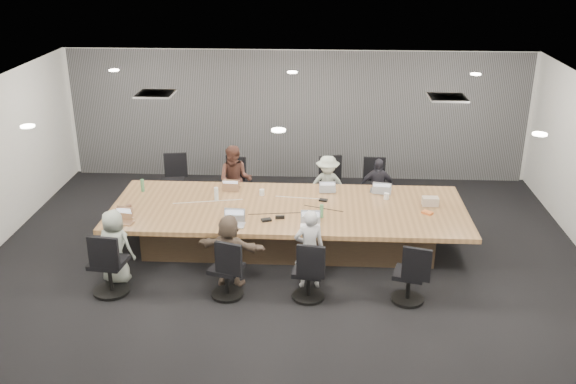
# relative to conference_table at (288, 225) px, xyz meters

# --- Properties ---
(floor) EXTENTS (10.00, 8.00, 0.00)m
(floor) POSITION_rel_conference_table_xyz_m (0.00, -0.50, -0.40)
(floor) COLOR black
(floor) RESTS_ON ground
(ceiling) EXTENTS (10.00, 8.00, 0.00)m
(ceiling) POSITION_rel_conference_table_xyz_m (0.00, -0.50, 2.40)
(ceiling) COLOR white
(ceiling) RESTS_ON wall_back
(wall_back) EXTENTS (10.00, 0.00, 2.80)m
(wall_back) POSITION_rel_conference_table_xyz_m (0.00, 3.50, 1.00)
(wall_back) COLOR silver
(wall_back) RESTS_ON ground
(wall_front) EXTENTS (10.00, 0.00, 2.80)m
(wall_front) POSITION_rel_conference_table_xyz_m (0.00, -4.50, 1.00)
(wall_front) COLOR silver
(wall_front) RESTS_ON ground
(curtain) EXTENTS (9.80, 0.04, 2.80)m
(curtain) POSITION_rel_conference_table_xyz_m (0.00, 3.42, 1.00)
(curtain) COLOR #59585B
(curtain) RESTS_ON ground
(conference_table) EXTENTS (6.00, 2.20, 0.74)m
(conference_table) POSITION_rel_conference_table_xyz_m (0.00, 0.00, 0.00)
(conference_table) COLOR #493726
(conference_table) RESTS_ON ground
(chair_0) EXTENTS (0.64, 0.64, 0.82)m
(chair_0) POSITION_rel_conference_table_xyz_m (-2.38, 1.70, 0.01)
(chair_0) COLOR black
(chair_0) RESTS_ON ground
(chair_1) EXTENTS (0.62, 0.62, 0.75)m
(chair_1) POSITION_rel_conference_table_xyz_m (-1.08, 1.70, -0.03)
(chair_1) COLOR black
(chair_1) RESTS_ON ground
(chair_2) EXTENTS (0.68, 0.68, 0.83)m
(chair_2) POSITION_rel_conference_table_xyz_m (0.67, 1.70, 0.01)
(chair_2) COLOR black
(chair_2) RESTS_ON ground
(chair_3) EXTENTS (0.57, 0.57, 0.80)m
(chair_3) POSITION_rel_conference_table_xyz_m (1.60, 1.70, -0.00)
(chair_3) COLOR black
(chair_3) RESTS_ON ground
(chair_4) EXTENTS (0.65, 0.65, 0.86)m
(chair_4) POSITION_rel_conference_table_xyz_m (-2.59, -1.70, 0.03)
(chair_4) COLOR black
(chair_4) RESTS_ON ground
(chair_5) EXTENTS (0.65, 0.65, 0.76)m
(chair_5) POSITION_rel_conference_table_xyz_m (-0.82, -1.70, -0.02)
(chair_5) COLOR black
(chair_5) RESTS_ON ground
(chair_6) EXTENTS (0.58, 0.58, 0.76)m
(chair_6) POSITION_rel_conference_table_xyz_m (0.39, -1.70, -0.02)
(chair_6) COLOR black
(chair_6) RESTS_ON ground
(chair_7) EXTENTS (0.63, 0.63, 0.75)m
(chair_7) POSITION_rel_conference_table_xyz_m (1.85, -1.70, -0.02)
(chair_7) COLOR black
(chair_7) RESTS_ON ground
(person_1) EXTENTS (0.68, 0.54, 1.36)m
(person_1) POSITION_rel_conference_table_xyz_m (-1.08, 1.35, 0.28)
(person_1) COLOR #4D2D25
(person_1) RESTS_ON ground
(laptop_1) EXTENTS (0.33, 0.24, 0.02)m
(laptop_1) POSITION_rel_conference_table_xyz_m (-1.08, 0.80, 0.35)
(laptop_1) COLOR #8C6647
(laptop_1) RESTS_ON conference_table
(person_2) EXTENTS (0.78, 0.45, 1.20)m
(person_2) POSITION_rel_conference_table_xyz_m (0.67, 1.35, 0.20)
(person_2) COLOR #A7B3A4
(person_2) RESTS_ON ground
(laptop_2) EXTENTS (0.30, 0.22, 0.02)m
(laptop_2) POSITION_rel_conference_table_xyz_m (0.67, 0.80, 0.35)
(laptop_2) COLOR #B2B2B7
(laptop_2) RESTS_ON conference_table
(person_3) EXTENTS (0.70, 0.32, 1.17)m
(person_3) POSITION_rel_conference_table_xyz_m (1.60, 1.35, 0.18)
(person_3) COLOR #24242D
(person_3) RESTS_ON ground
(laptop_3) EXTENTS (0.36, 0.27, 0.02)m
(laptop_3) POSITION_rel_conference_table_xyz_m (1.60, 0.80, 0.35)
(laptop_3) COLOR #B2B2B7
(laptop_3) RESTS_ON conference_table
(person_4) EXTENTS (0.65, 0.50, 1.19)m
(person_4) POSITION_rel_conference_table_xyz_m (-2.59, -1.35, 0.20)
(person_4) COLOR gray
(person_4) RESTS_ON ground
(laptop_4) EXTENTS (0.32, 0.26, 0.02)m
(laptop_4) POSITION_rel_conference_table_xyz_m (-2.59, -0.80, 0.35)
(laptop_4) COLOR #8C6647
(laptop_4) RESTS_ON conference_table
(person_5) EXTENTS (1.11, 0.53, 1.15)m
(person_5) POSITION_rel_conference_table_xyz_m (-0.82, -1.35, 0.17)
(person_5) COLOR brown
(person_5) RESTS_ON ground
(laptop_5) EXTENTS (0.35, 0.25, 0.02)m
(laptop_5) POSITION_rel_conference_table_xyz_m (-0.82, -0.80, 0.35)
(laptop_5) COLOR #B2B2B7
(laptop_5) RESTS_ON conference_table
(person_6) EXTENTS (0.51, 0.39, 1.27)m
(person_6) POSITION_rel_conference_table_xyz_m (0.39, -1.35, 0.23)
(person_6) COLOR #ADACB1
(person_6) RESTS_ON ground
(laptop_6) EXTENTS (0.31, 0.22, 0.02)m
(laptop_6) POSITION_rel_conference_table_xyz_m (0.39, -0.80, 0.35)
(laptop_6) COLOR #B2B2B7
(laptop_6) RESTS_ON conference_table
(bottle_green_left) EXTENTS (0.07, 0.07, 0.23)m
(bottle_green_left) POSITION_rel_conference_table_xyz_m (-2.65, 0.56, 0.45)
(bottle_green_left) COLOR #4C8656
(bottle_green_left) RESTS_ON conference_table
(bottle_green_right) EXTENTS (0.07, 0.07, 0.22)m
(bottle_green_right) POSITION_rel_conference_table_xyz_m (0.56, -0.40, 0.45)
(bottle_green_right) COLOR #4C8656
(bottle_green_right) RESTS_ON conference_table
(bottle_clear) EXTENTS (0.09, 0.09, 0.24)m
(bottle_clear) POSITION_rel_conference_table_xyz_m (-1.26, 0.21, 0.46)
(bottle_clear) COLOR silver
(bottle_clear) RESTS_ON conference_table
(cup_white_far) EXTENTS (0.11, 0.11, 0.11)m
(cup_white_far) POSITION_rel_conference_table_xyz_m (-0.50, 0.49, 0.39)
(cup_white_far) COLOR white
(cup_white_far) RESTS_ON conference_table
(cup_white_near) EXTENTS (0.11, 0.11, 0.11)m
(cup_white_near) POSITION_rel_conference_table_xyz_m (1.69, 0.43, 0.39)
(cup_white_near) COLOR white
(cup_white_near) RESTS_ON conference_table
(mug_brown) EXTENTS (0.09, 0.09, 0.11)m
(mug_brown) POSITION_rel_conference_table_xyz_m (-2.65, -0.32, 0.39)
(mug_brown) COLOR brown
(mug_brown) RESTS_ON conference_table
(mic_left) EXTENTS (0.19, 0.16, 0.03)m
(mic_left) POSITION_rel_conference_table_xyz_m (-0.32, -0.59, 0.35)
(mic_left) COLOR black
(mic_left) RESTS_ON conference_table
(mic_right) EXTENTS (0.16, 0.13, 0.03)m
(mic_right) POSITION_rel_conference_table_xyz_m (0.59, 0.29, 0.35)
(mic_right) COLOR black
(mic_right) RESTS_ON conference_table
(stapler) EXTENTS (0.15, 0.06, 0.06)m
(stapler) POSITION_rel_conference_table_xyz_m (-0.11, -0.50, 0.37)
(stapler) COLOR black
(stapler) RESTS_ON conference_table
(canvas_bag) EXTENTS (0.27, 0.17, 0.15)m
(canvas_bag) POSITION_rel_conference_table_xyz_m (2.41, 0.19, 0.41)
(canvas_bag) COLOR #B19F8D
(canvas_bag) RESTS_ON conference_table
(snack_packet) EXTENTS (0.20, 0.20, 0.04)m
(snack_packet) POSITION_rel_conference_table_xyz_m (2.31, -0.17, 0.36)
(snack_packet) COLOR #D4652B
(snack_packet) RESTS_ON conference_table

